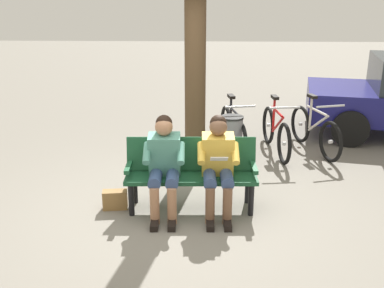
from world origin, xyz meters
The scene contains 10 objects.
ground_plane centered at (0.00, 0.00, 0.00)m, with size 40.00×40.00×0.00m, color slate.
bench centered at (-0.25, -0.24, 0.51)m, with size 1.61×0.53×0.87m.
person_reading centered at (-0.58, -0.09, 0.66)m, with size 0.50×0.77×1.20m.
person_companion centered at (0.06, -0.07, 0.66)m, with size 0.50×0.77×1.20m.
handbag centered at (0.69, -0.13, 0.12)m, with size 0.30×0.14×0.24m, color olive.
tree_trunk centered at (-0.26, -1.66, 1.92)m, with size 0.31×0.31×3.84m, color #4C3823.
litter_bin centered at (-0.83, -1.76, 0.38)m, with size 0.36×0.36×0.76m.
bicycle_orange centered at (-2.25, -2.36, 0.36)m, with size 0.61×1.63×0.94m.
bicycle_purple centered at (-1.59, -2.26, 0.36)m, with size 0.48×1.68×0.94m.
bicycle_red centered at (-0.88, -2.30, 0.36)m, with size 0.51×1.66×0.94m.
Camera 1 is at (-0.44, 4.85, 2.57)m, focal length 41.68 mm.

